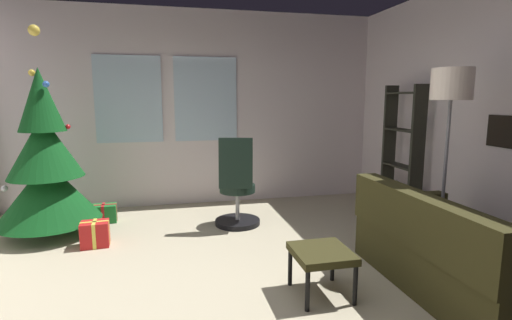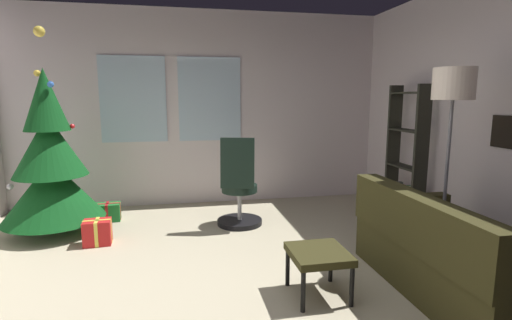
{
  "view_description": "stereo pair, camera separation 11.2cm",
  "coord_description": "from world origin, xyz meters",
  "px_view_note": "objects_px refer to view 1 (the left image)",
  "views": [
    {
      "loc": [
        -0.42,
        -2.7,
        1.57
      ],
      "look_at": [
        0.42,
        0.97,
        0.96
      ],
      "focal_mm": 26.92,
      "sensor_mm": 36.0,
      "label": 1
    },
    {
      "loc": [
        -0.31,
        -2.73,
        1.57
      ],
      "look_at": [
        0.42,
        0.97,
        0.96
      ],
      "focal_mm": 26.92,
      "sensor_mm": 36.0,
      "label": 2
    }
  ],
  "objects_px": {
    "footstool": "(322,256)",
    "office_chair": "(237,192)",
    "floor_lamp": "(451,99)",
    "holiday_tree": "(46,168)",
    "gift_box_red": "(95,234)",
    "gift_box_green": "(104,213)",
    "bookshelf": "(401,164)",
    "couch": "(478,259)"
  },
  "relations": [
    {
      "from": "footstool",
      "to": "office_chair",
      "type": "xyz_separation_m",
      "value": [
        -0.36,
        1.8,
        0.1
      ]
    },
    {
      "from": "office_chair",
      "to": "floor_lamp",
      "type": "height_order",
      "value": "floor_lamp"
    },
    {
      "from": "holiday_tree",
      "to": "floor_lamp",
      "type": "relative_size",
      "value": 1.28
    },
    {
      "from": "floor_lamp",
      "to": "gift_box_red",
      "type": "bearing_deg",
      "value": 159.75
    },
    {
      "from": "holiday_tree",
      "to": "gift_box_red",
      "type": "bearing_deg",
      "value": -41.89
    },
    {
      "from": "gift_box_green",
      "to": "bookshelf",
      "type": "relative_size",
      "value": 0.19
    },
    {
      "from": "holiday_tree",
      "to": "gift_box_green",
      "type": "height_order",
      "value": "holiday_tree"
    },
    {
      "from": "office_chair",
      "to": "bookshelf",
      "type": "xyz_separation_m",
      "value": [
        2.09,
        -0.23,
        0.31
      ]
    },
    {
      "from": "holiday_tree",
      "to": "gift_box_red",
      "type": "height_order",
      "value": "holiday_tree"
    },
    {
      "from": "footstool",
      "to": "office_chair",
      "type": "relative_size",
      "value": 0.43
    },
    {
      "from": "couch",
      "to": "gift_box_red",
      "type": "distance_m",
      "value": 3.65
    },
    {
      "from": "holiday_tree",
      "to": "bookshelf",
      "type": "height_order",
      "value": "holiday_tree"
    },
    {
      "from": "gift_box_red",
      "to": "holiday_tree",
      "type": "bearing_deg",
      "value": 138.11
    },
    {
      "from": "gift_box_red",
      "to": "bookshelf",
      "type": "height_order",
      "value": "bookshelf"
    },
    {
      "from": "holiday_tree",
      "to": "office_chair",
      "type": "bearing_deg",
      "value": -5.45
    },
    {
      "from": "bookshelf",
      "to": "holiday_tree",
      "type": "bearing_deg",
      "value": 174.14
    },
    {
      "from": "gift_box_red",
      "to": "gift_box_green",
      "type": "xyz_separation_m",
      "value": [
        -0.04,
        0.83,
        -0.02
      ]
    },
    {
      "from": "gift_box_green",
      "to": "gift_box_red",
      "type": "bearing_deg",
      "value": -87.37
    },
    {
      "from": "couch",
      "to": "floor_lamp",
      "type": "xyz_separation_m",
      "value": [
        0.08,
        0.54,
        1.27
      ]
    },
    {
      "from": "gift_box_red",
      "to": "gift_box_green",
      "type": "height_order",
      "value": "gift_box_red"
    },
    {
      "from": "footstool",
      "to": "gift_box_red",
      "type": "height_order",
      "value": "footstool"
    },
    {
      "from": "holiday_tree",
      "to": "gift_box_green",
      "type": "bearing_deg",
      "value": 31.56
    },
    {
      "from": "footstool",
      "to": "bookshelf",
      "type": "distance_m",
      "value": 2.37
    },
    {
      "from": "couch",
      "to": "holiday_tree",
      "type": "relative_size",
      "value": 0.75
    },
    {
      "from": "gift_box_green",
      "to": "office_chair",
      "type": "distance_m",
      "value": 1.74
    },
    {
      "from": "holiday_tree",
      "to": "bookshelf",
      "type": "distance_m",
      "value": 4.26
    },
    {
      "from": "couch",
      "to": "bookshelf",
      "type": "height_order",
      "value": "bookshelf"
    },
    {
      "from": "holiday_tree",
      "to": "bookshelf",
      "type": "bearing_deg",
      "value": -5.86
    },
    {
      "from": "holiday_tree",
      "to": "footstool",
      "type": "bearing_deg",
      "value": -38.62
    },
    {
      "from": "couch",
      "to": "floor_lamp",
      "type": "height_order",
      "value": "floor_lamp"
    },
    {
      "from": "gift_box_red",
      "to": "floor_lamp",
      "type": "height_order",
      "value": "floor_lamp"
    },
    {
      "from": "holiday_tree",
      "to": "floor_lamp",
      "type": "bearing_deg",
      "value": -24.06
    },
    {
      "from": "couch",
      "to": "floor_lamp",
      "type": "relative_size",
      "value": 0.95
    },
    {
      "from": "holiday_tree",
      "to": "bookshelf",
      "type": "xyz_separation_m",
      "value": [
        4.24,
        -0.44,
        -0.05
      ]
    },
    {
      "from": "gift_box_green",
      "to": "bookshelf",
      "type": "distance_m",
      "value": 3.84
    },
    {
      "from": "couch",
      "to": "bookshelf",
      "type": "xyz_separation_m",
      "value": [
        0.48,
        1.82,
        0.46
      ]
    },
    {
      "from": "gift_box_red",
      "to": "gift_box_green",
      "type": "distance_m",
      "value": 0.83
    },
    {
      "from": "bookshelf",
      "to": "floor_lamp",
      "type": "relative_size",
      "value": 0.94
    },
    {
      "from": "office_chair",
      "to": "floor_lamp",
      "type": "bearing_deg",
      "value": -41.9
    },
    {
      "from": "gift_box_green",
      "to": "office_chair",
      "type": "bearing_deg",
      "value": -17.96
    },
    {
      "from": "couch",
      "to": "gift_box_green",
      "type": "bearing_deg",
      "value": 141.45
    },
    {
      "from": "couch",
      "to": "gift_box_red",
      "type": "height_order",
      "value": "couch"
    }
  ]
}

